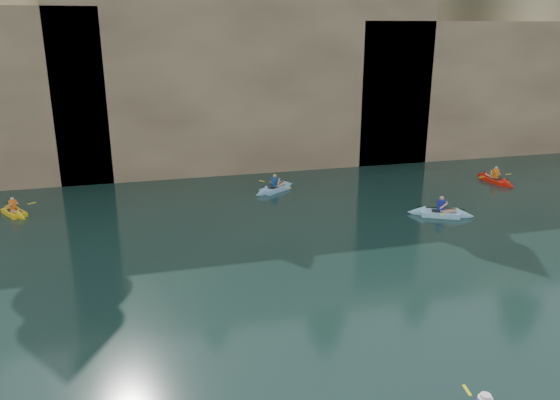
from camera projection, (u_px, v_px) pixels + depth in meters
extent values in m
plane|color=black|center=(361.00, 368.00, 15.12)|extent=(160.00, 160.00, 0.00)
cube|color=tan|center=(206.00, 70.00, 40.94)|extent=(70.00, 16.00, 12.00)
cube|color=tan|center=(253.00, 82.00, 34.71)|extent=(24.00, 2.40, 11.40)
cube|color=tan|center=(520.00, 86.00, 39.90)|extent=(26.00, 2.40, 9.84)
cube|color=black|center=(162.00, 153.00, 33.86)|extent=(3.50, 1.00, 3.20)
cube|color=black|center=(371.00, 132.00, 37.14)|extent=(5.00, 1.00, 4.50)
sphere|color=tan|center=(485.00, 398.00, 12.54)|extent=(0.20, 0.20, 0.20)
cube|color=yellow|center=(467.00, 390.00, 13.52)|extent=(0.15, 0.43, 0.02)
cylinder|color=white|center=(485.00, 397.00, 12.53)|extent=(0.34, 0.34, 0.09)
cube|color=#90C7F1|center=(440.00, 213.00, 27.28)|extent=(2.62, 1.88, 0.29)
cone|color=#90C7F1|center=(465.00, 215.00, 27.04)|extent=(1.15, 1.10, 0.78)
cone|color=#90C7F1|center=(416.00, 212.00, 27.52)|extent=(1.15, 1.10, 0.78)
cube|color=black|center=(437.00, 211.00, 27.28)|extent=(0.71, 0.69, 0.04)
cube|color=navy|center=(441.00, 205.00, 27.15)|extent=(0.42, 0.37, 0.52)
sphere|color=tan|center=(442.00, 198.00, 27.04)|extent=(0.22, 0.22, 0.22)
cylinder|color=black|center=(441.00, 208.00, 27.19)|extent=(2.07, 1.09, 0.04)
cube|color=yellow|center=(440.00, 202.00, 28.18)|extent=(0.26, 0.41, 0.02)
cube|color=yellow|center=(442.00, 215.00, 26.21)|extent=(0.26, 0.41, 0.02)
cube|color=red|center=(495.00, 180.00, 33.31)|extent=(0.97, 2.62, 0.27)
cone|color=red|center=(482.00, 175.00, 34.39)|extent=(0.81, 0.96, 0.74)
cone|color=red|center=(509.00, 185.00, 32.22)|extent=(0.81, 0.96, 0.74)
cube|color=black|center=(497.00, 179.00, 33.14)|extent=(0.51, 0.58, 0.04)
cube|color=orange|center=(496.00, 174.00, 33.19)|extent=(0.24, 0.35, 0.50)
sphere|color=tan|center=(496.00, 168.00, 33.08)|extent=(0.21, 0.21, 0.21)
cylinder|color=black|center=(495.00, 176.00, 33.22)|extent=(0.21, 2.19, 0.04)
cube|color=yellow|center=(482.00, 177.00, 32.90)|extent=(0.43, 0.11, 0.02)
cube|color=yellow|center=(509.00, 174.00, 33.54)|extent=(0.43, 0.11, 0.02)
cube|color=yellow|center=(14.00, 212.00, 27.50)|extent=(1.73, 2.22, 0.25)
cone|color=yellow|center=(22.00, 217.00, 26.83)|extent=(0.99, 1.01, 0.69)
cone|color=yellow|center=(6.00, 208.00, 28.17)|extent=(0.99, 1.01, 0.69)
cube|color=black|center=(13.00, 210.00, 27.57)|extent=(0.65, 0.69, 0.04)
cube|color=orange|center=(13.00, 205.00, 27.39)|extent=(0.34, 0.38, 0.46)
sphere|color=tan|center=(12.00, 199.00, 27.29)|extent=(0.19, 0.19, 0.19)
cylinder|color=black|center=(13.00, 207.00, 27.42)|extent=(1.08, 1.77, 0.04)
cube|color=yellow|center=(32.00, 203.00, 28.05)|extent=(0.40, 0.28, 0.02)
cube|color=#7FACD6|center=(275.00, 189.00, 31.50)|extent=(2.52, 2.06, 0.27)
cone|color=#7FACD6|center=(288.00, 184.00, 32.35)|extent=(1.16, 1.12, 0.75)
cone|color=#7FACD6|center=(261.00, 193.00, 30.64)|extent=(1.16, 1.12, 0.75)
cube|color=black|center=(273.00, 187.00, 31.36)|extent=(0.72, 0.70, 0.04)
cube|color=navy|center=(275.00, 182.00, 31.38)|extent=(0.41, 0.37, 0.50)
sphere|color=tan|center=(275.00, 176.00, 31.27)|extent=(0.21, 0.21, 0.21)
cylinder|color=black|center=(275.00, 184.00, 31.41)|extent=(1.86, 1.28, 0.04)
cube|color=yellow|center=(262.00, 181.00, 32.04)|extent=(0.30, 0.39, 0.02)
cube|color=yellow|center=(288.00, 187.00, 30.78)|extent=(0.30, 0.39, 0.02)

